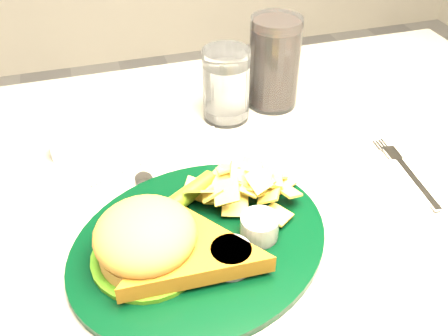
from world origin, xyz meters
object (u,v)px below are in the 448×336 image
Objects in this scene: dinner_plate at (199,224)px; water_glass at (226,85)px; cola_glass at (274,63)px; fork_napkin at (414,180)px.

water_glass reaches higher than dinner_plate.
cola_glass reaches higher than fork_napkin.
cola_glass is 0.30m from fork_napkin.
cola_glass is at bearing 31.84° from dinner_plate.
water_glass is 0.83× the size of fork_napkin.
water_glass is 0.78× the size of cola_glass.
cola_glass reaches higher than dinner_plate.
cola_glass is 1.07× the size of fork_napkin.
water_glass is 0.32m from fork_napkin.
dinner_plate is at bearing -113.31° from water_glass.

